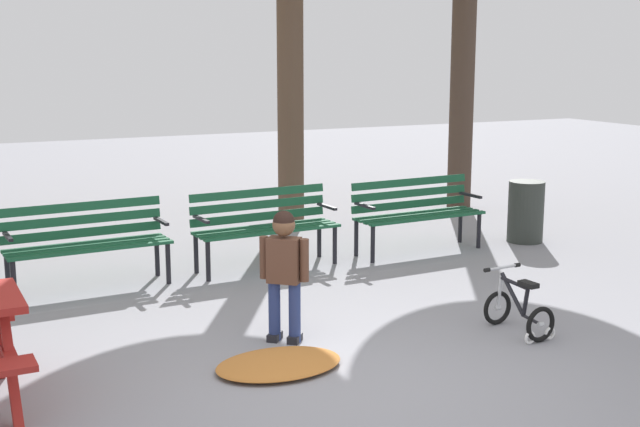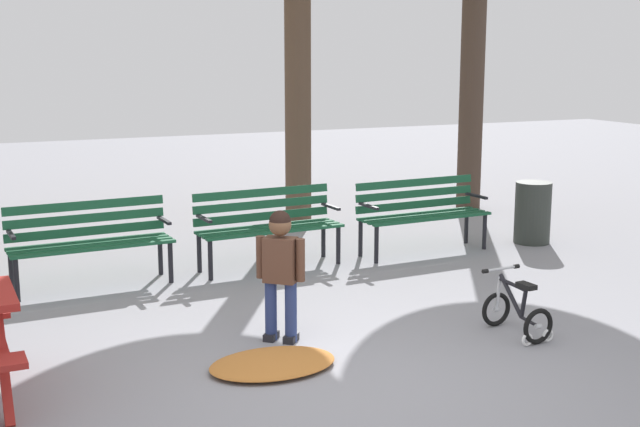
% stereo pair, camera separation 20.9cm
% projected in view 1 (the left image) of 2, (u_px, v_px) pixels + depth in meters
% --- Properties ---
extents(ground, '(36.00, 36.00, 0.00)m').
position_uv_depth(ground, '(354.00, 392.00, 5.89)').
color(ground, gray).
extents(park_bench_left, '(1.62, 0.54, 0.85)m').
position_uv_depth(park_bench_left, '(86.00, 238.00, 8.40)').
color(park_bench_left, '#195133').
rests_on(park_bench_left, ground).
extents(park_bench_right, '(1.62, 0.55, 0.85)m').
position_uv_depth(park_bench_right, '(264.00, 221.00, 9.21)').
color(park_bench_right, '#195133').
rests_on(park_bench_right, ground).
extents(park_bench_far_right, '(1.62, 0.54, 0.85)m').
position_uv_depth(park_bench_far_right, '(416.00, 208.00, 9.96)').
color(park_bench_far_right, '#195133').
rests_on(park_bench_far_right, ground).
extents(child_standing, '(0.33, 0.30, 1.09)m').
position_uv_depth(child_standing, '(284.00, 265.00, 6.81)').
color(child_standing, navy).
rests_on(child_standing, ground).
extents(kids_bicycle, '(0.40, 0.58, 0.54)m').
position_uv_depth(kids_bicycle, '(519.00, 310.00, 7.09)').
color(kids_bicycle, black).
rests_on(kids_bicycle, ground).
extents(leaf_pile, '(0.99, 0.70, 0.07)m').
position_uv_depth(leaf_pile, '(279.00, 364.00, 6.34)').
color(leaf_pile, '#B26B2D').
rests_on(leaf_pile, ground).
extents(trash_bin, '(0.44, 0.44, 0.76)m').
position_uv_depth(trash_bin, '(526.00, 212.00, 10.47)').
color(trash_bin, '#2D332D').
rests_on(trash_bin, ground).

